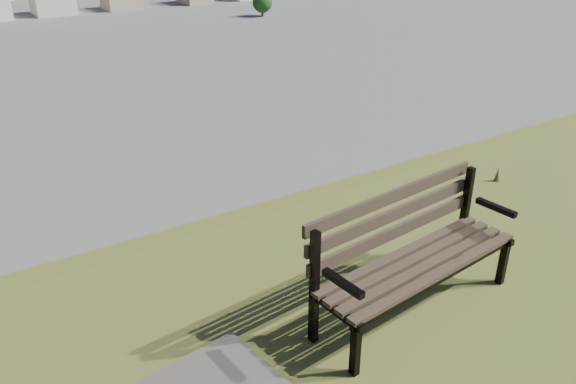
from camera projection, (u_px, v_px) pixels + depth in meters
park_bench at (411, 247)px, 4.61m from camera, size 1.98×0.80×1.01m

